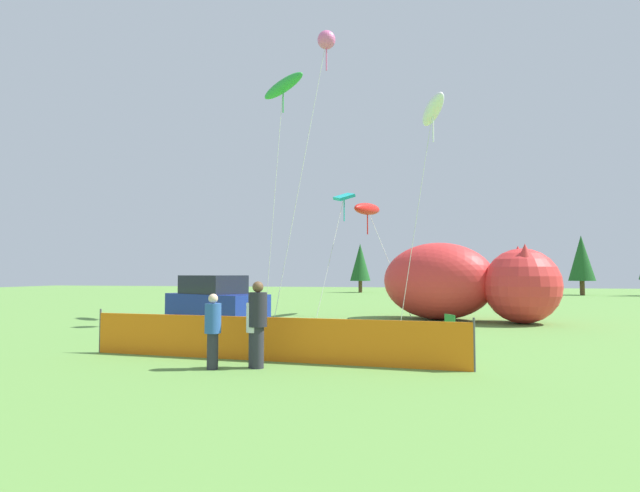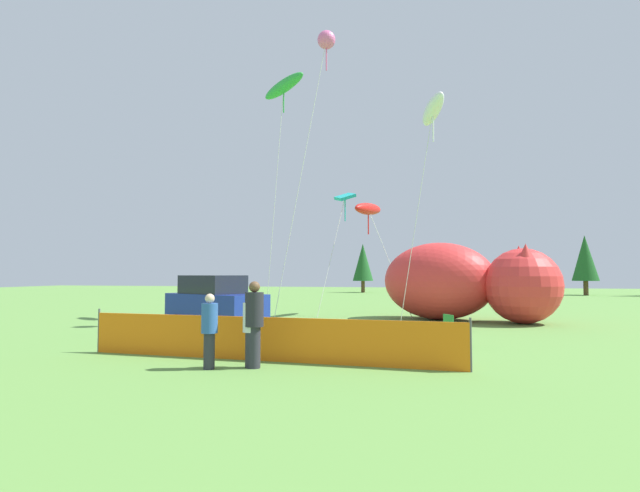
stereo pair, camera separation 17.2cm
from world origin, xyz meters
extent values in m
plane|color=#609342|center=(0.00, 0.00, 0.00)|extent=(120.00, 120.00, 0.00)
cube|color=navy|center=(-4.44, 1.04, 0.81)|extent=(4.19, 3.21, 1.10)
cube|color=#1E232D|center=(-4.61, 1.13, 1.69)|extent=(2.58, 2.31, 0.66)
cylinder|color=black|center=(-3.01, 1.22, 0.30)|extent=(0.65, 0.48, 0.61)
cylinder|color=black|center=(-3.73, -0.22, 0.30)|extent=(0.65, 0.48, 0.61)
cylinder|color=black|center=(-5.15, 2.30, 0.30)|extent=(0.65, 0.48, 0.61)
cylinder|color=black|center=(-5.87, 0.87, 0.30)|extent=(0.65, 0.48, 0.61)
cube|color=#267F33|center=(3.81, -0.72, 0.41)|extent=(0.75, 0.75, 0.03)
cube|color=#267F33|center=(3.58, -0.85, 0.66)|extent=(0.28, 0.47, 0.50)
cylinder|color=#A5A5AD|center=(3.90, -0.40, 0.20)|extent=(0.02, 0.02, 0.41)
cylinder|color=#A5A5AD|center=(4.13, -0.81, 0.20)|extent=(0.02, 0.02, 0.41)
cylinder|color=#A5A5AD|center=(3.49, -0.63, 0.20)|extent=(0.02, 0.02, 0.41)
cylinder|color=#A5A5AD|center=(3.72, -1.04, 0.20)|extent=(0.02, 0.02, 0.41)
ellipsoid|color=red|center=(3.48, 7.61, 1.74)|extent=(5.96, 4.97, 3.49)
ellipsoid|color=yellow|center=(3.48, 7.61, 0.96)|extent=(3.94, 3.54, 1.57)
sphere|color=red|center=(6.87, 6.42, 1.57)|extent=(3.14, 3.14, 3.14)
cone|color=red|center=(6.87, 7.21, 2.82)|extent=(0.88, 0.88, 0.94)
cone|color=red|center=(6.87, 5.64, 2.82)|extent=(0.88, 0.88, 0.94)
cube|color=orange|center=(-0.82, -4.27, 0.52)|extent=(9.46, 0.72, 1.04)
cylinder|color=#4C4C51|center=(-5.55, -3.93, 0.57)|extent=(0.05, 0.05, 1.15)
cylinder|color=#4C4C51|center=(3.90, -4.61, 0.57)|extent=(0.05, 0.05, 1.15)
cylinder|color=#2D2D38|center=(-0.75, -5.16, 0.45)|extent=(0.28, 0.28, 0.91)
cylinder|color=#26262D|center=(-0.75, -5.16, 1.29)|extent=(0.42, 0.42, 0.76)
sphere|color=brown|center=(-0.75, -5.16, 1.79)|extent=(0.25, 0.25, 0.25)
cylinder|color=#2D2D38|center=(-1.67, -5.48, 0.39)|extent=(0.24, 0.24, 0.78)
cylinder|color=#2D59A5|center=(-1.67, -5.48, 1.10)|extent=(0.36, 0.36, 0.65)
sphere|color=beige|center=(-1.67, -5.48, 1.54)|extent=(0.21, 0.21, 0.21)
cylinder|color=#2D2D38|center=(-0.84, -5.13, 0.39)|extent=(0.24, 0.24, 0.78)
cylinder|color=silver|center=(-0.84, -5.13, 1.11)|extent=(0.36, 0.36, 0.65)
sphere|color=brown|center=(-0.84, -5.13, 1.54)|extent=(0.21, 0.21, 0.21)
cylinder|color=silver|center=(1.17, 8.59, 2.68)|extent=(2.24, 1.66, 5.37)
ellipsoid|color=red|center=(0.07, 9.40, 5.36)|extent=(1.42, 3.29, 0.89)
cylinder|color=red|center=(0.07, 9.40, 4.66)|extent=(0.06, 0.06, 1.20)
cylinder|color=silver|center=(-4.10, 6.90, 5.57)|extent=(0.81, 0.21, 11.14)
ellipsoid|color=green|center=(-3.71, 6.99, 11.13)|extent=(2.59, 1.64, 1.35)
cylinder|color=green|center=(-3.71, 6.99, 10.43)|extent=(0.06, 0.06, 1.20)
cylinder|color=silver|center=(-1.73, 8.95, 3.08)|extent=(0.96, 2.66, 6.17)
cube|color=#19B2B2|center=(-1.27, 10.27, 6.16)|extent=(1.26, 1.22, 0.62)
cylinder|color=#19B2B2|center=(-1.27, 10.27, 5.46)|extent=(0.06, 0.06, 1.20)
cylinder|color=silver|center=(-1.99, 3.63, 5.90)|extent=(2.00, 0.95, 11.80)
sphere|color=pink|center=(-1.01, 4.09, 11.79)|extent=(0.75, 0.75, 0.75)
cylinder|color=pink|center=(-1.01, 4.09, 11.09)|extent=(0.06, 0.06, 1.20)
cylinder|color=silver|center=(2.60, 4.19, 4.31)|extent=(1.39, 0.33, 8.63)
ellipsoid|color=white|center=(3.28, 4.34, 8.63)|extent=(1.36, 2.31, 1.31)
cylinder|color=white|center=(3.28, 4.34, 7.93)|extent=(0.06, 0.06, 1.20)
cylinder|color=brown|center=(-4.07, 38.93, 0.64)|extent=(0.41, 0.41, 1.28)
cone|color=#1E5623|center=(-4.07, 38.93, 3.33)|extent=(2.25, 2.25, 4.10)
cylinder|color=brown|center=(17.77, 36.67, 0.69)|extent=(0.44, 0.44, 1.38)
cone|color=#1E5623|center=(17.77, 36.67, 3.58)|extent=(2.43, 2.43, 4.41)
camera|label=1|loc=(2.89, -15.75, 2.09)|focal=28.00mm
camera|label=2|loc=(3.06, -15.72, 2.09)|focal=28.00mm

